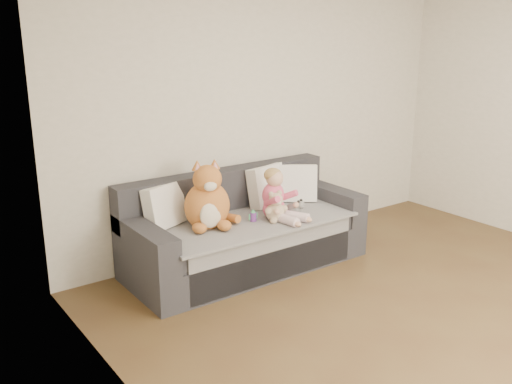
% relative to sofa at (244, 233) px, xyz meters
% --- Properties ---
extents(room_shell, '(5.00, 5.00, 5.00)m').
position_rel_sofa_xyz_m(room_shell, '(0.60, -1.64, 0.99)').
color(room_shell, brown).
rests_on(room_shell, ground).
extents(sofa, '(2.20, 0.94, 0.85)m').
position_rel_sofa_xyz_m(sofa, '(0.00, 0.00, 0.00)').
color(sofa, '#27272C').
rests_on(sofa, ground).
extents(cushion_left, '(0.44, 0.32, 0.38)m').
position_rel_sofa_xyz_m(cushion_left, '(-0.70, 0.18, 0.35)').
color(cushion_left, white).
rests_on(cushion_left, sofa).
extents(cushion_right_back, '(0.45, 0.29, 0.40)m').
position_rel_sofa_xyz_m(cushion_right_back, '(0.38, 0.17, 0.35)').
color(cushion_right_back, white).
rests_on(cushion_right_back, sofa).
extents(cushion_right_front, '(0.42, 0.38, 0.37)m').
position_rel_sofa_xyz_m(cushion_right_front, '(0.70, 0.10, 0.34)').
color(cushion_right_front, white).
rests_on(cushion_right_front, sofa).
extents(toddler, '(0.32, 0.48, 0.47)m').
position_rel_sofa_xyz_m(toddler, '(0.22, -0.21, 0.36)').
color(toddler, '#D34A64').
rests_on(toddler, sofa).
extents(plush_cat, '(0.47, 0.43, 0.62)m').
position_rel_sofa_xyz_m(plush_cat, '(-0.40, -0.05, 0.39)').
color(plush_cat, '#A86225').
rests_on(plush_cat, sofa).
extents(teddy_bear, '(0.22, 0.17, 0.28)m').
position_rel_sofa_xyz_m(teddy_bear, '(0.16, -0.27, 0.28)').
color(teddy_bear, tan).
rests_on(teddy_bear, sofa).
extents(plush_cow, '(0.13, 0.19, 0.15)m').
position_rel_sofa_xyz_m(plush_cow, '(0.41, -0.23, 0.23)').
color(plush_cow, white).
rests_on(plush_cow, sofa).
extents(sippy_cup, '(0.10, 0.06, 0.11)m').
position_rel_sofa_xyz_m(sippy_cup, '(-0.01, -0.16, 0.22)').
color(sippy_cup, '#6D338D').
rests_on(sippy_cup, sofa).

